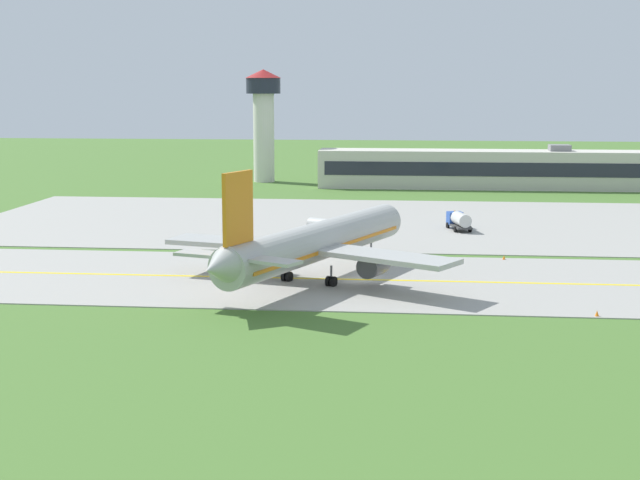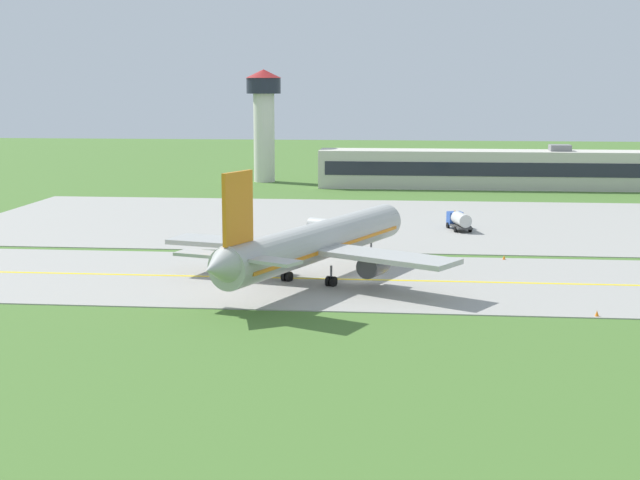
# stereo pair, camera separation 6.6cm
# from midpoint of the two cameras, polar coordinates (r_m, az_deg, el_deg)

# --- Properties ---
(ground_plane) EXTENTS (500.00, 500.00, 0.00)m
(ground_plane) POSITION_cam_midpoint_polar(r_m,az_deg,el_deg) (97.43, 2.44, -2.50)
(ground_plane) COLOR #47702D
(taxiway_strip) EXTENTS (240.00, 28.00, 0.10)m
(taxiway_strip) POSITION_cam_midpoint_polar(r_m,az_deg,el_deg) (97.42, 2.44, -2.47)
(taxiway_strip) COLOR #9E9B93
(taxiway_strip) RESTS_ON ground
(apron_pad) EXTENTS (140.00, 52.00, 0.10)m
(apron_pad) POSITION_cam_midpoint_polar(r_m,az_deg,el_deg) (138.69, 7.59, 1.05)
(apron_pad) COLOR #9E9B93
(apron_pad) RESTS_ON ground
(taxiway_centreline) EXTENTS (220.00, 0.60, 0.01)m
(taxiway_centreline) POSITION_cam_midpoint_polar(r_m,az_deg,el_deg) (97.41, 2.44, -2.44)
(taxiway_centreline) COLOR yellow
(taxiway_centreline) RESTS_ON taxiway_strip
(airplane_lead) EXTENTS (31.24, 37.85, 12.70)m
(airplane_lead) POSITION_cam_midpoint_polar(r_m,az_deg,el_deg) (96.01, -0.24, -0.16)
(airplane_lead) COLOR #ADADA8
(airplane_lead) RESTS_ON ground
(service_truck_baggage) EXTENTS (3.53, 6.32, 2.65)m
(service_truck_baggage) POSITION_cam_midpoint_polar(r_m,az_deg,el_deg) (131.62, 8.57, 1.23)
(service_truck_baggage) COLOR #264CA5
(service_truck_baggage) RESTS_ON ground
(service_truck_fuel) EXTENTS (6.26, 4.63, 2.65)m
(service_truck_fuel) POSITION_cam_midpoint_polar(r_m,az_deg,el_deg) (123.34, 0.56, 0.78)
(service_truck_fuel) COLOR red
(service_truck_fuel) RESTS_ON ground
(terminal_building) EXTENTS (67.50, 9.18, 8.68)m
(terminal_building) POSITION_cam_midpoint_polar(r_m,az_deg,el_deg) (187.11, 10.41, 4.30)
(terminal_building) COLOR beige
(terminal_building) RESTS_ON ground
(control_tower) EXTENTS (7.60, 7.60, 23.48)m
(control_tower) POSITION_cam_midpoint_polar(r_m,az_deg,el_deg) (196.39, -3.46, 7.77)
(control_tower) COLOR silver
(control_tower) RESTS_ON ground
(traffic_cone_near_edge) EXTENTS (0.44, 0.44, 0.60)m
(traffic_cone_near_edge) POSITION_cam_midpoint_polar(r_m,az_deg,el_deg) (108.57, 6.27, -1.14)
(traffic_cone_near_edge) COLOR orange
(traffic_cone_near_edge) RESTS_ON ground
(traffic_cone_mid_edge) EXTENTS (0.44, 0.44, 0.60)m
(traffic_cone_mid_edge) POSITION_cam_midpoint_polar(r_m,az_deg,el_deg) (110.50, 11.27, -1.08)
(traffic_cone_mid_edge) COLOR orange
(traffic_cone_mid_edge) RESTS_ON ground
(traffic_cone_far_edge) EXTENTS (0.44, 0.44, 0.60)m
(traffic_cone_far_edge) POSITION_cam_midpoint_polar(r_m,az_deg,el_deg) (85.66, 16.69, -4.38)
(traffic_cone_far_edge) COLOR orange
(traffic_cone_far_edge) RESTS_ON ground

